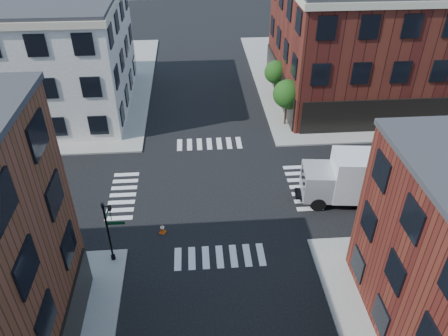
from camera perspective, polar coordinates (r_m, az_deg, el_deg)
ground at (r=34.05m, az=-1.36°, el=-3.00°), size 120.00×120.00×0.00m
sidewalk_ne at (r=56.74m, az=19.47°, el=11.30°), size 30.00×30.00×0.15m
sidewalk_nw at (r=55.83m, az=-25.08°, el=9.60°), size 30.00×30.00×0.15m
building_ne at (r=50.32m, az=22.29°, el=15.12°), size 25.00×16.00×12.00m
building_nw at (r=48.91m, az=-26.10°, el=13.02°), size 22.00×16.00×11.00m
tree_near at (r=41.83m, az=8.33°, el=9.37°), size 2.69×2.69×4.49m
tree_far at (r=47.31m, az=6.86°, el=12.18°), size 2.43×2.43×4.07m
signal_pole at (r=27.62m, az=-14.83°, el=-7.31°), size 1.29×1.24×4.60m
box_truck at (r=33.45m, az=17.98°, el=-1.29°), size 9.08×3.59×4.02m
traffic_cone at (r=30.53m, az=-8.06°, el=-7.86°), size 0.50×0.50×0.70m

